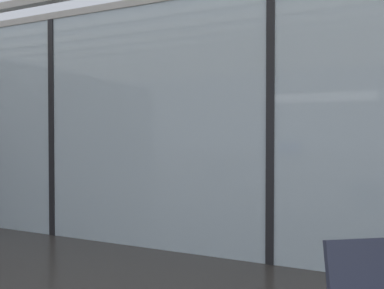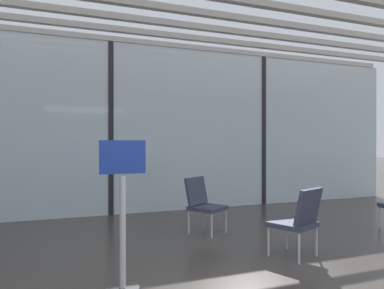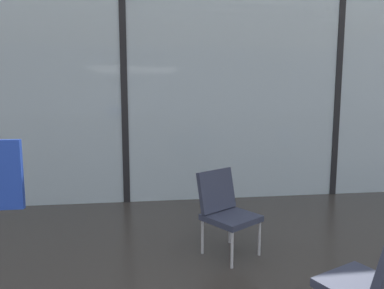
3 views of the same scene
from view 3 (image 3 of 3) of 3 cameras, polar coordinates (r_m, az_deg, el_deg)
name	(u,v)px [view 3 (image 3 of 3)]	position (r m, az deg, el deg)	size (l,w,h in m)	color
glass_curtain_wall	(124,94)	(5.42, -11.22, 8.33)	(14.00, 0.08, 3.42)	silver
window_mullion_1	(124,94)	(5.42, -11.22, 8.33)	(0.10, 0.12, 3.42)	black
window_mullion_2	(336,94)	(6.28, 22.96, 7.75)	(0.10, 0.12, 3.42)	black
parked_airplane	(86,80)	(11.57, -17.25, 10.29)	(13.17, 4.51, 4.51)	silver
lounge_chair_0	(380,282)	(2.57, 28.86, -19.43)	(0.65, 0.67, 0.87)	#33384C
lounge_chair_4	(225,207)	(3.68, 5.53, -10.35)	(0.69, 0.70, 0.87)	#33384C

